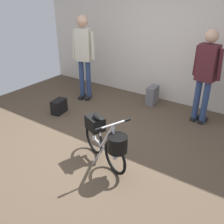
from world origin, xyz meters
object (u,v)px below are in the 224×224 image
handbag_on_floor (59,106)px  backpack_on_floor (152,95)px  visitor_browsing (84,52)px  visitor_near_wall (206,72)px  folding_bike_foreground (106,139)px

handbag_on_floor → backpack_on_floor: bearing=47.6°
visitor_browsing → backpack_on_floor: visitor_browsing is taller
visitor_near_wall → handbag_on_floor: (-2.44, -1.21, -0.84)m
folding_bike_foreground → visitor_browsing: size_ratio=0.55×
visitor_near_wall → backpack_on_floor: 1.37m
folding_bike_foreground → backpack_on_floor: folding_bike_foreground is taller
visitor_browsing → handbag_on_floor: size_ratio=5.14×
backpack_on_floor → handbag_on_floor: 2.00m
handbag_on_floor → visitor_browsing: bearing=93.0°
folding_bike_foreground → visitor_near_wall: (0.70, 2.00, 0.57)m
visitor_browsing → handbag_on_floor: (0.05, -0.90, -0.91)m
folding_bike_foreground → backpack_on_floor: (-0.39, 2.27, -0.21)m
backpack_on_floor → handbag_on_floor: backpack_on_floor is taller
visitor_near_wall → handbag_on_floor: bearing=-153.7°
folding_bike_foreground → visitor_browsing: bearing=136.5°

